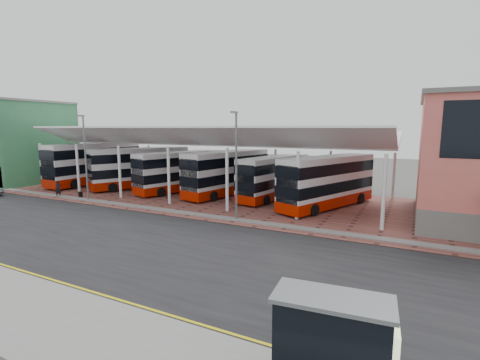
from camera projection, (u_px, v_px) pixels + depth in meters
The scene contains 20 objects.
ground at pixel (161, 241), 21.46m from camera, with size 140.00×140.00×0.00m, color #484A45.
road at pixel (150, 245), 20.57m from camera, with size 120.00×14.00×0.02m, color black.
forecourt at pixel (270, 203), 32.03m from camera, with size 72.00×16.00×0.06m, color brown.
sidewalk at pixel (10, 305), 13.51m from camera, with size 120.00×4.00×0.14m, color slate.
north_kerb at pixel (213, 217), 26.92m from camera, with size 120.00×0.80×0.14m, color slate.
yellow_line_near at pixel (57, 286), 15.28m from camera, with size 120.00×0.12×0.01m, color gold.
yellow_line_far at pixel (63, 283), 15.54m from camera, with size 120.00×0.12×0.01m, color gold.
canopy at pixel (201, 139), 35.57m from camera, with size 37.00×11.63×7.07m.
shop_green at pixel (29, 142), 43.78m from camera, with size 6.40×10.20×10.22m.
lamp_west at pixel (85, 155), 32.60m from camera, with size 0.16×0.90×8.07m.
lamp_east at pixel (236, 163), 25.45m from camera, with size 0.16×0.90×8.07m.
bus_0 at pixel (95, 164), 42.84m from camera, with size 3.54×12.21×4.98m.
bus_1 at pixel (140, 168), 39.97m from camera, with size 7.39×11.00×4.57m.
bus_2 at pixel (180, 172), 37.69m from camera, with size 5.29×10.65×4.29m.
bus_3 at pixel (228, 173), 35.75m from camera, with size 4.73×11.18×4.49m.
bus_4 at pixel (274, 178), 33.94m from camera, with size 4.03×10.19×4.10m.
bus_5 at pixel (328, 182), 29.98m from camera, with size 6.33×10.90×4.43m.
pedestrian at pixel (58, 189), 34.61m from camera, with size 0.60×0.39×1.64m, color black.
suitcase at pixel (80, 195), 34.37m from camera, with size 0.34×0.24×0.58m, color black.
bus_shelter at pixel (341, 339), 8.67m from camera, with size 3.21×1.71×2.48m.
Camera 1 is at (13.71, -16.21, 6.90)m, focal length 26.00 mm.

